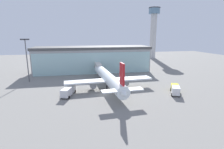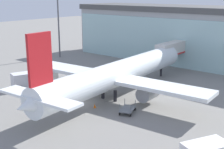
% 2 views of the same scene
% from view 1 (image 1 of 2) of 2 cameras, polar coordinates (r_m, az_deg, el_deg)
% --- Properties ---
extents(ground, '(240.00, 240.00, 0.00)m').
position_cam_1_polar(ground, '(54.26, -2.23, -6.42)').
color(ground, gray).
extents(terminal_building, '(56.04, 15.79, 12.21)m').
position_cam_1_polar(terminal_building, '(87.30, -6.28, 5.09)').
color(terminal_building, '#A1A1A1').
rests_on(terminal_building, ground).
extents(jet_bridge, '(2.26, 11.17, 5.74)m').
position_cam_1_polar(jet_bridge, '(78.01, -4.70, 2.87)').
color(jet_bridge, beige).
rests_on(jet_bridge, ground).
extents(control_tower, '(8.47, 8.47, 37.25)m').
position_cam_1_polar(control_tower, '(138.98, 13.39, 14.33)').
color(control_tower, '#B7B7B7').
rests_on(control_tower, ground).
extents(apron_light_mast, '(3.20, 0.40, 16.44)m').
position_cam_1_polar(apron_light_mast, '(73.46, -26.10, 5.34)').
color(apron_light_mast, '#59595E').
rests_on(apron_light_mast, ground).
extents(airplane, '(29.53, 36.88, 11.00)m').
position_cam_1_polar(airplane, '(59.23, -1.13, -1.31)').
color(airplane, white).
rests_on(airplane, ground).
extents(catering_truck, '(4.53, 7.61, 2.65)m').
position_cam_1_polar(catering_truck, '(53.94, -14.14, -5.29)').
color(catering_truck, silver).
rests_on(catering_truck, ground).
extents(fuel_truck, '(5.31, 7.49, 2.65)m').
position_cam_1_polar(fuel_truck, '(57.52, 19.97, -4.54)').
color(fuel_truck, yellow).
rests_on(fuel_truck, ground).
extents(baggage_cart, '(2.47, 3.18, 1.50)m').
position_cam_1_polar(baggage_cart, '(57.08, 4.89, -4.93)').
color(baggage_cart, slate).
rests_on(baggage_cart, ground).
extents(safety_cone_nose, '(0.36, 0.36, 0.55)m').
position_cam_1_polar(safety_cone_nose, '(54.85, 0.75, -5.89)').
color(safety_cone_nose, orange).
rests_on(safety_cone_nose, ground).
extents(safety_cone_wingtip, '(0.36, 0.36, 0.55)m').
position_cam_1_polar(safety_cone_wingtip, '(60.19, -13.04, -4.50)').
color(safety_cone_wingtip, orange).
rests_on(safety_cone_wingtip, ground).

